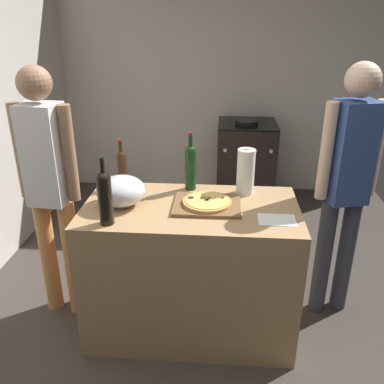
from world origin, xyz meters
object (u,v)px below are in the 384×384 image
paper_towel_roll (246,172)px  wine_bottle_clear (190,165)px  stove (245,162)px  wine_bottle_green (122,167)px  pizza (207,202)px  person_in_red (347,179)px  wine_bottle_dark (105,196)px  mixing_bowl (121,191)px  person_in_stripes (49,181)px

paper_towel_roll → wine_bottle_clear: bearing=173.3°
paper_towel_roll → stove: (0.11, 1.88, -0.59)m
paper_towel_roll → wine_bottle_green: 0.81m
pizza → person_in_red: (0.87, 0.24, 0.08)m
wine_bottle_clear → stove: bearing=75.9°
wine_bottle_dark → stove: bearing=69.6°
mixing_bowl → wine_bottle_clear: bearing=34.9°
stove → mixing_bowl: bearing=-112.0°
stove → person_in_stripes: person_in_stripes is taller
mixing_bowl → pizza: bearing=1.5°
stove → person_in_stripes: bearing=-123.8°
wine_bottle_clear → wine_bottle_green: bearing=-179.3°
wine_bottle_dark → wine_bottle_clear: bearing=51.4°
stove → paper_towel_roll: bearing=-93.2°
pizza → wine_bottle_clear: bearing=114.8°
mixing_bowl → paper_towel_roll: (0.75, 0.23, 0.06)m
wine_bottle_green → person_in_red: 1.44m
wine_bottle_dark → person_in_red: 1.49m
wine_bottle_clear → wine_bottle_green: 0.45m
wine_bottle_clear → person_in_red: 0.99m
mixing_bowl → wine_bottle_dark: bearing=-95.3°
person_in_red → wine_bottle_dark: bearing=-160.4°
wine_bottle_clear → paper_towel_roll: bearing=-6.7°
person_in_stripes → person_in_red: person_in_red is taller
mixing_bowl → person_in_red: size_ratio=0.17×
pizza → person_in_red: 0.90m
pizza → mixing_bowl: 0.52m
wine_bottle_clear → mixing_bowl: bearing=-145.1°
wine_bottle_dark → person_in_red: person_in_red is taller
stove → person_in_red: person_in_red is taller
stove → person_in_stripes: size_ratio=0.55×
paper_towel_roll → wine_bottle_green: wine_bottle_green is taller
mixing_bowl → wine_bottle_dark: 0.26m
person_in_stripes → wine_bottle_clear: bearing=11.0°
wine_bottle_green → wine_bottle_dark: (0.03, -0.52, 0.03)m
pizza → paper_towel_roll: (0.23, 0.22, 0.12)m
pizza → person_in_stripes: person_in_stripes is taller
wine_bottle_clear → person_in_red: (0.99, -0.02, -0.06)m
wine_bottle_dark → person_in_stripes: 0.59m
paper_towel_roll → stove: bearing=86.8°
wine_bottle_green → person_in_stripes: person_in_stripes is taller
stove → person_in_red: 2.01m
mixing_bowl → wine_bottle_green: (-0.06, 0.27, 0.05)m
pizza → wine_bottle_green: bearing=155.8°
wine_bottle_clear → stove: wine_bottle_clear is taller
wine_bottle_green → person_in_stripes: 0.46m
wine_bottle_green → wine_bottle_dark: size_ratio=0.85×
mixing_bowl → person_in_red: (1.38, 0.25, 0.02)m
paper_towel_roll → stove: size_ratio=0.32×
paper_towel_roll → person_in_red: 0.64m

